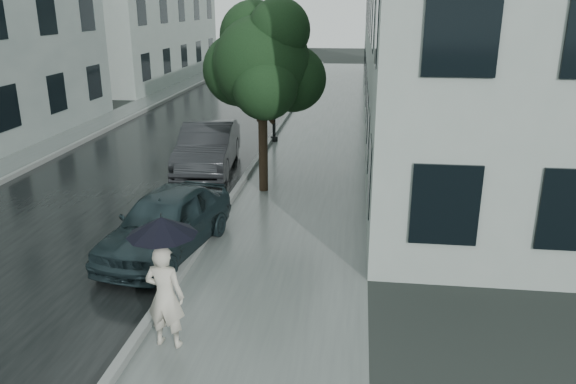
# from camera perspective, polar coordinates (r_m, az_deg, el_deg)

# --- Properties ---
(ground) EXTENTS (120.00, 120.00, 0.00)m
(ground) POSITION_cam_1_polar(r_m,az_deg,el_deg) (9.74, -3.97, -12.37)
(ground) COLOR black
(ground) RESTS_ON ground
(sidewalk) EXTENTS (3.50, 60.00, 0.01)m
(sidewalk) POSITION_cam_1_polar(r_m,az_deg,el_deg) (20.84, 3.01, 4.70)
(sidewalk) COLOR slate
(sidewalk) RESTS_ON ground
(kerb_near) EXTENTS (0.15, 60.00, 0.15)m
(kerb_near) POSITION_cam_1_polar(r_m,az_deg,el_deg) (21.03, -1.97, 5.05)
(kerb_near) COLOR slate
(kerb_near) RESTS_ON ground
(asphalt_road) EXTENTS (6.85, 60.00, 0.00)m
(asphalt_road) POSITION_cam_1_polar(r_m,az_deg,el_deg) (21.87, -11.10, 5.04)
(asphalt_road) COLOR black
(asphalt_road) RESTS_ON ground
(kerb_far) EXTENTS (0.15, 60.00, 0.15)m
(kerb_far) POSITION_cam_1_polar(r_m,az_deg,el_deg) (23.18, -19.40, 5.27)
(kerb_far) COLOR slate
(kerb_far) RESTS_ON ground
(sidewalk_far) EXTENTS (1.70, 60.00, 0.01)m
(sidewalk_far) POSITION_cam_1_polar(r_m,az_deg,el_deg) (23.62, -21.40, 5.10)
(sidewalk_far) COLOR #4C5451
(sidewalk_far) RESTS_ON ground
(building_near) EXTENTS (7.02, 36.00, 9.00)m
(building_near) POSITION_cam_1_polar(r_m,az_deg,el_deg) (27.94, 15.65, 16.93)
(building_near) COLOR #8E9A94
(building_near) RESTS_ON ground
(building_far_b) EXTENTS (7.02, 18.00, 8.00)m
(building_far_b) POSITION_cam_1_polar(r_m,az_deg,el_deg) (41.21, -15.52, 16.58)
(building_far_b) COLOR #8E9A94
(building_far_b) RESTS_ON ground
(pedestrian) EXTENTS (0.64, 0.46, 1.66)m
(pedestrian) POSITION_cam_1_polar(r_m,az_deg,el_deg) (8.75, -12.38, -10.32)
(pedestrian) COLOR #B8B4A2
(pedestrian) RESTS_ON sidewalk
(umbrella) EXTENTS (1.10, 1.10, 1.21)m
(umbrella) POSITION_cam_1_polar(r_m,az_deg,el_deg) (8.31, -12.71, -3.39)
(umbrella) COLOR black
(umbrella) RESTS_ON ground
(street_tree) EXTENTS (3.37, 3.06, 5.17)m
(street_tree) POSITION_cam_1_polar(r_m,az_deg,el_deg) (15.22, -2.60, 13.01)
(street_tree) COLOR #332619
(street_tree) RESTS_ON ground
(lamp_post) EXTENTS (0.84, 0.38, 5.62)m
(lamp_post) POSITION_cam_1_polar(r_m,az_deg,el_deg) (21.07, -1.87, 13.68)
(lamp_post) COLOR black
(lamp_post) RESTS_ON ground
(car_near) EXTENTS (2.23, 4.15, 1.34)m
(car_near) POSITION_cam_1_polar(r_m,az_deg,el_deg) (12.01, -12.27, -2.95)
(car_near) COLOR #1B292E
(car_near) RESTS_ON ground
(car_far) EXTENTS (2.00, 4.60, 1.47)m
(car_far) POSITION_cam_1_polar(r_m,az_deg,el_deg) (17.79, -8.14, 4.56)
(car_far) COLOR black
(car_far) RESTS_ON ground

